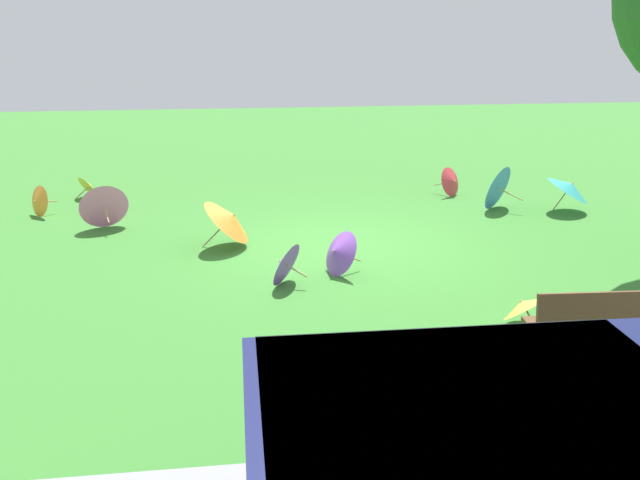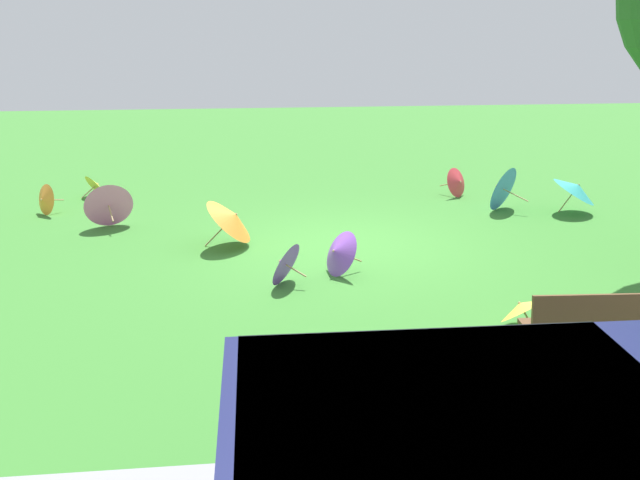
{
  "view_description": "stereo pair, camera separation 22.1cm",
  "coord_description": "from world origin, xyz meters",
  "px_view_note": "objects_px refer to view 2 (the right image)",
  "views": [
    {
      "loc": [
        1.92,
        11.19,
        3.63
      ],
      "look_at": [
        0.64,
        1.54,
        0.6
      ],
      "focal_mm": 39.6,
      "sensor_mm": 36.0,
      "label": 1
    },
    {
      "loc": [
        1.7,
        11.22,
        3.63
      ],
      "look_at": [
        0.64,
        1.54,
        0.6
      ],
      "focal_mm": 39.6,
      "sensor_mm": 36.0,
      "label": 2
    }
  ],
  "objects_px": {
    "parasol_red_0": "(458,182)",
    "parasol_yellow_0": "(96,185)",
    "parasol_pink_0": "(108,203)",
    "parasol_teal_0": "(576,188)",
    "parasol_purple_0": "(283,263)",
    "parasol_orange_0": "(44,200)",
    "park_bench": "(599,328)",
    "parasol_orange_1": "(232,218)",
    "parasol_blue_2": "(500,187)",
    "parasol_purple_1": "(337,252)",
    "van_dark": "(570,479)",
    "parasol_yellow_1": "(521,307)"
  },
  "relations": [
    {
      "from": "parasol_red_0",
      "to": "parasol_yellow_0",
      "type": "bearing_deg",
      "value": -6.22
    },
    {
      "from": "parasol_pink_0",
      "to": "parasol_teal_0",
      "type": "relative_size",
      "value": 0.86
    },
    {
      "from": "parasol_teal_0",
      "to": "parasol_yellow_0",
      "type": "xyz_separation_m",
      "value": [
        9.62,
        -2.43,
        -0.24
      ]
    },
    {
      "from": "parasol_purple_0",
      "to": "parasol_orange_0",
      "type": "relative_size",
      "value": 1.24
    },
    {
      "from": "park_bench",
      "to": "parasol_red_0",
      "type": "height_order",
      "value": "park_bench"
    },
    {
      "from": "parasol_purple_0",
      "to": "parasol_pink_0",
      "type": "relative_size",
      "value": 0.78
    },
    {
      "from": "parasol_orange_1",
      "to": "park_bench",
      "type": "bearing_deg",
      "value": 129.7
    },
    {
      "from": "parasol_teal_0",
      "to": "parasol_yellow_0",
      "type": "height_order",
      "value": "parasol_teal_0"
    },
    {
      "from": "parasol_yellow_0",
      "to": "parasol_blue_2",
      "type": "relative_size",
      "value": 0.71
    },
    {
      "from": "parasol_pink_0",
      "to": "park_bench",
      "type": "bearing_deg",
      "value": 134.86
    },
    {
      "from": "parasol_pink_0",
      "to": "parasol_teal_0",
      "type": "xyz_separation_m",
      "value": [
        -8.94,
        0.06,
        0.06
      ]
    },
    {
      "from": "parasol_orange_1",
      "to": "parasol_purple_1",
      "type": "xyz_separation_m",
      "value": [
        -1.56,
        1.54,
        -0.15
      ]
    },
    {
      "from": "parasol_orange_0",
      "to": "parasol_purple_1",
      "type": "xyz_separation_m",
      "value": [
        -5.23,
        3.99,
        0.04
      ]
    },
    {
      "from": "park_bench",
      "to": "parasol_purple_1",
      "type": "relative_size",
      "value": 1.97
    },
    {
      "from": "parasol_purple_0",
      "to": "parasol_purple_1",
      "type": "height_order",
      "value": "parasol_purple_1"
    },
    {
      "from": "park_bench",
      "to": "parasol_yellow_0",
      "type": "relative_size",
      "value": 2.38
    },
    {
      "from": "park_bench",
      "to": "parasol_purple_0",
      "type": "height_order",
      "value": "park_bench"
    },
    {
      "from": "parasol_orange_0",
      "to": "parasol_teal_0",
      "type": "height_order",
      "value": "parasol_teal_0"
    },
    {
      "from": "van_dark",
      "to": "parasol_teal_0",
      "type": "relative_size",
      "value": 4.04
    },
    {
      "from": "van_dark",
      "to": "parasol_red_0",
      "type": "relative_size",
      "value": 6.67
    },
    {
      "from": "parasol_yellow_0",
      "to": "parasol_yellow_1",
      "type": "xyz_separation_m",
      "value": [
        -6.49,
        7.59,
        0.03
      ]
    },
    {
      "from": "parasol_red_0",
      "to": "parasol_blue_2",
      "type": "relative_size",
      "value": 0.72
    },
    {
      "from": "parasol_orange_0",
      "to": "parasol_orange_1",
      "type": "xyz_separation_m",
      "value": [
        -3.67,
        2.45,
        0.19
      ]
    },
    {
      "from": "van_dark",
      "to": "parasol_purple_0",
      "type": "relative_size",
      "value": 6.06
    },
    {
      "from": "parasol_red_0",
      "to": "parasol_purple_1",
      "type": "relative_size",
      "value": 0.84
    },
    {
      "from": "parasol_purple_0",
      "to": "parasol_purple_1",
      "type": "distance_m",
      "value": 0.89
    },
    {
      "from": "parasol_orange_1",
      "to": "parasol_blue_2",
      "type": "xyz_separation_m",
      "value": [
        -5.27,
        -1.85,
        -0.04
      ]
    },
    {
      "from": "parasol_yellow_0",
      "to": "parasol_blue_2",
      "type": "height_order",
      "value": "parasol_blue_2"
    },
    {
      "from": "park_bench",
      "to": "parasol_yellow_0",
      "type": "height_order",
      "value": "park_bench"
    },
    {
      "from": "van_dark",
      "to": "parasol_orange_0",
      "type": "xyz_separation_m",
      "value": [
        5.84,
        -10.29,
        -0.6
      ]
    },
    {
      "from": "parasol_red_0",
      "to": "parasol_orange_1",
      "type": "bearing_deg",
      "value": 32.37
    },
    {
      "from": "parasol_blue_2",
      "to": "parasol_teal_0",
      "type": "bearing_deg",
      "value": 163.6
    },
    {
      "from": "park_bench",
      "to": "parasol_pink_0",
      "type": "xyz_separation_m",
      "value": [
        6.25,
        -6.28,
        -0.02
      ]
    },
    {
      "from": "parasol_blue_2",
      "to": "parasol_pink_0",
      "type": "bearing_deg",
      "value": 2.68
    },
    {
      "from": "parasol_purple_0",
      "to": "parasol_orange_0",
      "type": "bearing_deg",
      "value": -44.54
    },
    {
      "from": "van_dark",
      "to": "park_bench",
      "type": "bearing_deg",
      "value": -120.52
    },
    {
      "from": "van_dark",
      "to": "parasol_purple_0",
      "type": "bearing_deg",
      "value": -76.42
    },
    {
      "from": "parasol_purple_0",
      "to": "parasol_orange_1",
      "type": "height_order",
      "value": "parasol_orange_1"
    },
    {
      "from": "parasol_orange_0",
      "to": "parasol_yellow_1",
      "type": "relative_size",
      "value": 0.76
    },
    {
      "from": "parasol_orange_0",
      "to": "parasol_pink_0",
      "type": "bearing_deg",
      "value": 145.53
    },
    {
      "from": "park_bench",
      "to": "parasol_teal_0",
      "type": "distance_m",
      "value": 6.78
    },
    {
      "from": "parasol_orange_1",
      "to": "parasol_orange_0",
      "type": "bearing_deg",
      "value": -33.76
    },
    {
      "from": "parasol_orange_1",
      "to": "parasol_teal_0",
      "type": "xyz_separation_m",
      "value": [
        -6.66,
        -1.44,
        0.0
      ]
    },
    {
      "from": "park_bench",
      "to": "parasol_purple_0",
      "type": "relative_size",
      "value": 2.13
    },
    {
      "from": "van_dark",
      "to": "parasol_blue_2",
      "type": "xyz_separation_m",
      "value": [
        -3.11,
        -9.68,
        -0.45
      ]
    },
    {
      "from": "van_dark",
      "to": "parasol_blue_2",
      "type": "distance_m",
      "value": 10.18
    },
    {
      "from": "park_bench",
      "to": "parasol_teal_0",
      "type": "relative_size",
      "value": 1.42
    },
    {
      "from": "parasol_teal_0",
      "to": "parasol_yellow_1",
      "type": "height_order",
      "value": "parasol_teal_0"
    },
    {
      "from": "van_dark",
      "to": "parasol_orange_0",
      "type": "height_order",
      "value": "van_dark"
    },
    {
      "from": "parasol_orange_0",
      "to": "parasol_purple_1",
      "type": "relative_size",
      "value": 0.75
    }
  ]
}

